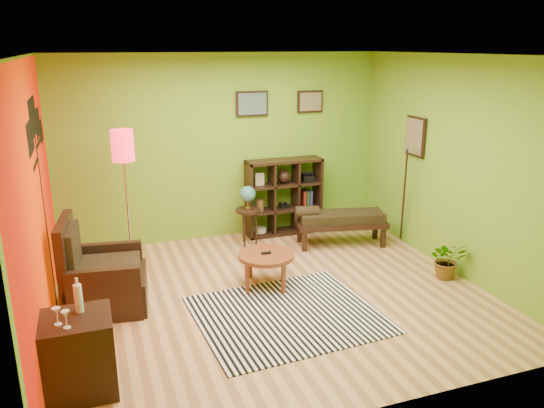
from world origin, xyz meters
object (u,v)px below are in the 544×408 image
object	(u,v)px
side_cabinet	(78,355)
potted_plant	(447,263)
armchair	(100,280)
coffee_table	(266,258)
bench	(339,220)
floor_lamp	(124,159)
globe_table	(248,201)
cube_shelf	(285,197)

from	to	relation	value
side_cabinet	potted_plant	distance (m)	4.57
armchair	coffee_table	bearing A→B (deg)	-3.20
coffee_table	bench	world-z (taller)	bench
side_cabinet	potted_plant	bearing A→B (deg)	11.39
floor_lamp	globe_table	distance (m)	2.02
bench	cube_shelf	bearing A→B (deg)	126.75
globe_table	bench	bearing A→B (deg)	-19.74
coffee_table	armchair	size ratio (longest dim) A/B	0.65
globe_table	potted_plant	world-z (taller)	globe_table
potted_plant	cube_shelf	bearing A→B (deg)	120.68
armchair	cube_shelf	xyz separation A→B (m)	(2.87, 1.64, 0.28)
armchair	bench	distance (m)	3.56
side_cabinet	globe_table	bearing A→B (deg)	50.24
bench	potted_plant	distance (m)	1.74
side_cabinet	cube_shelf	distance (m)	4.48
floor_lamp	globe_table	xyz separation A→B (m)	(1.75, 0.52, -0.86)
globe_table	cube_shelf	world-z (taller)	cube_shelf
coffee_table	bench	xyz separation A→B (m)	(1.48, 0.98, 0.03)
side_cabinet	bench	xyz separation A→B (m)	(3.69, 2.44, 0.04)
side_cabinet	cube_shelf	xyz separation A→B (m)	(3.11, 3.21, 0.24)
potted_plant	side_cabinet	bearing A→B (deg)	-168.61
armchair	bench	world-z (taller)	armchair
coffee_table	potted_plant	world-z (taller)	coffee_table
cube_shelf	bench	size ratio (longest dim) A/B	0.85
coffee_table	side_cabinet	size ratio (longest dim) A/B	0.68
armchair	potted_plant	size ratio (longest dim) A/B	2.13
floor_lamp	cube_shelf	distance (m)	2.76
coffee_table	globe_table	distance (m)	1.48
armchair	globe_table	bearing A→B (deg)	31.41
armchair	cube_shelf	size ratio (longest dim) A/B	0.89
side_cabinet	bench	size ratio (longest dim) A/B	0.72
potted_plant	globe_table	bearing A→B (deg)	136.09
cube_shelf	potted_plant	world-z (taller)	cube_shelf
floor_lamp	cube_shelf	xyz separation A→B (m)	(2.46, 0.84, -0.95)
coffee_table	bench	bearing A→B (deg)	33.31
cube_shelf	floor_lamp	bearing A→B (deg)	-161.22
bench	potted_plant	size ratio (longest dim) A/B	2.82
side_cabinet	floor_lamp	bearing A→B (deg)	74.52
armchair	bench	bearing A→B (deg)	14.09
floor_lamp	globe_table	world-z (taller)	floor_lamp
floor_lamp	potted_plant	distance (m)	4.31
floor_lamp	coffee_table	bearing A→B (deg)	-30.51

